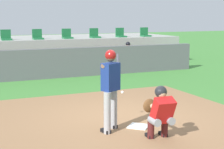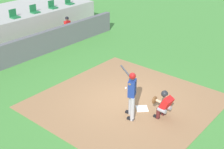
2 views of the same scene
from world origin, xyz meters
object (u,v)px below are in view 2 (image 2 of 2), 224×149
object	(u,v)px
dugout_player_1	(69,27)
stadium_seat_8	(69,2)
stadium_seat_6	(34,11)
stadium_seat_7	(52,6)
stadium_seat_5	(14,15)
batter_at_plate	(132,92)
home_plate	(142,109)
catcher_crouched	(163,103)

from	to	relation	value
dugout_player_1	stadium_seat_8	bearing A→B (deg)	46.01
stadium_seat_6	stadium_seat_8	xyz separation A→B (m)	(2.89, 0.00, 0.00)
stadium_seat_6	stadium_seat_7	world-z (taller)	same
stadium_seat_5	stadium_seat_8	distance (m)	4.33
stadium_seat_7	batter_at_plate	bearing A→B (deg)	-116.27
batter_at_plate	stadium_seat_8	size ratio (longest dim) A/B	3.76
stadium_seat_5	stadium_seat_7	distance (m)	2.89
dugout_player_1	stadium_seat_8	size ratio (longest dim) A/B	2.71
home_plate	stadium_seat_7	distance (m)	11.17
stadium_seat_7	stadium_seat_5	bearing A→B (deg)	180.00
catcher_crouched	stadium_seat_7	size ratio (longest dim) A/B	4.24
dugout_player_1	stadium_seat_6	world-z (taller)	stadium_seat_6
home_plate	stadium_seat_7	world-z (taller)	stadium_seat_7
stadium_seat_8	dugout_player_1	bearing A→B (deg)	-133.99
home_plate	dugout_player_1	size ratio (longest dim) A/B	0.34
batter_at_plate	catcher_crouched	xyz separation A→B (m)	(0.69, -0.92, -0.43)
stadium_seat_8	stadium_seat_5	bearing A→B (deg)	180.00
catcher_crouched	stadium_seat_7	world-z (taller)	stadium_seat_7
stadium_seat_5	stadium_seat_8	xyz separation A→B (m)	(4.33, 0.00, 0.00)
batter_at_plate	stadium_seat_6	world-z (taller)	stadium_seat_6
catcher_crouched	stadium_seat_8	distance (m)	12.53
dugout_player_1	stadium_seat_5	xyz separation A→B (m)	(-2.37, 2.03, 0.86)
stadium_seat_8	stadium_seat_7	bearing A→B (deg)	180.00
stadium_seat_5	stadium_seat_6	bearing A→B (deg)	0.00
dugout_player_1	stadium_seat_6	bearing A→B (deg)	114.45
catcher_crouched	dugout_player_1	bearing A→B (deg)	67.16
batter_at_plate	stadium_seat_7	world-z (taller)	stadium_seat_7
catcher_crouched	stadium_seat_6	size ratio (longest dim) A/B	4.24
catcher_crouched	stadium_seat_8	bearing A→B (deg)	62.48
dugout_player_1	stadium_seat_6	xyz separation A→B (m)	(-0.92, 2.03, 0.86)
stadium_seat_5	stadium_seat_7	world-z (taller)	same
stadium_seat_5	home_plate	bearing A→B (deg)	-98.08
home_plate	dugout_player_1	xyz separation A→B (m)	(3.81, 8.14, 0.65)
batter_at_plate	dugout_player_1	distance (m)	9.29
stadium_seat_6	stadium_seat_7	bearing A→B (deg)	0.00
stadium_seat_7	home_plate	bearing A→B (deg)	-113.06
dugout_player_1	stadium_seat_7	bearing A→B (deg)	75.68
home_plate	batter_at_plate	xyz separation A→B (m)	(-0.68, 0.02, 1.01)
catcher_crouched	stadium_seat_5	xyz separation A→B (m)	(1.44, 11.08, 0.93)
home_plate	batter_at_plate	size ratio (longest dim) A/B	0.24
batter_at_plate	dugout_player_1	bearing A→B (deg)	61.04
home_plate	dugout_player_1	world-z (taller)	dugout_player_1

